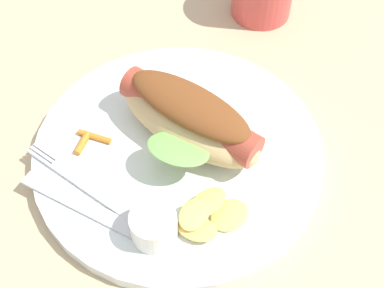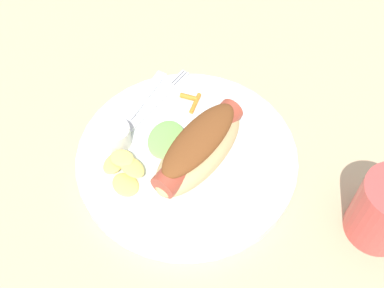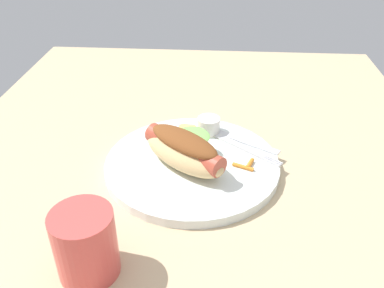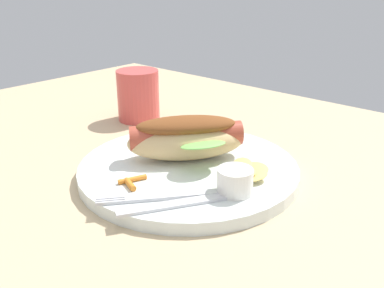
{
  "view_description": "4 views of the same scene",
  "coord_description": "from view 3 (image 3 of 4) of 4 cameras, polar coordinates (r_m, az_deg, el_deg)",
  "views": [
    {
      "loc": [
        -32.89,
        -0.3,
        43.61
      ],
      "look_at": [
        -4.06,
        -1.61,
        4.36
      ],
      "focal_mm": 48.5,
      "sensor_mm": 36.0,
      "label": 1
    },
    {
      "loc": [
        -3.81,
        -36.1,
        53.92
      ],
      "look_at": [
        -1.82,
        -0.41,
        4.31
      ],
      "focal_mm": 45.26,
      "sensor_mm": 36.0,
      "label": 2
    },
    {
      "loc": [
        53.28,
        3.95,
        40.92
      ],
      "look_at": [
        -2.07,
        0.01,
        5.15
      ],
      "focal_mm": 38.2,
      "sensor_mm": 36.0,
      "label": 3
    },
    {
      "loc": [
        -36.82,
        37.98,
        25.33
      ],
      "look_at": [
        -4.44,
        1.5,
        5.42
      ],
      "focal_mm": 39.51,
      "sensor_mm": 36.0,
      "label": 4
    }
  ],
  "objects": [
    {
      "name": "plate",
      "position": [
        0.69,
        0.02,
        -2.87
      ],
      "size": [
        29.14,
        29.14,
        1.6
      ],
      "primitive_type": "cylinder",
      "color": "white",
      "rests_on": "ground_plane"
    },
    {
      "name": "carrot_garnish",
      "position": [
        0.67,
        7.61,
        -2.96
      ],
      "size": [
        3.16,
        3.71,
        0.72
      ],
      "color": "orange",
      "rests_on": "plate"
    },
    {
      "name": "sauce_ramekin",
      "position": [
        0.75,
        2.33,
        2.62
      ],
      "size": [
        4.18,
        4.18,
        2.99
      ],
      "primitive_type": "cylinder",
      "color": "white",
      "rests_on": "plate"
    },
    {
      "name": "drinking_cup",
      "position": [
        0.52,
        -14.65,
        -13.36
      ],
      "size": [
        7.57,
        7.57,
        9.13
      ],
      "primitive_type": "cylinder",
      "color": "#D84C47",
      "rests_on": "ground_plane"
    },
    {
      "name": "knife",
      "position": [
        0.74,
        7.26,
        0.39
      ],
      "size": [
        8.16,
        12.41,
        0.36
      ],
      "primitive_type": "cube",
      "rotation": [
        0.0,
        0.0,
        1.03
      ],
      "color": "silver",
      "rests_on": "plate"
    },
    {
      "name": "hot_dog",
      "position": [
        0.66,
        -1.12,
        -0.81
      ],
      "size": [
        15.15,
        16.46,
        5.95
      ],
      "rotation": [
        0.0,
        0.0,
        0.88
      ],
      "color": "#DBB77A",
      "rests_on": "plate"
    },
    {
      "name": "fork",
      "position": [
        0.72,
        7.21,
        -0.54
      ],
      "size": [
        10.1,
        12.13,
        0.4
      ],
      "rotation": [
        0.0,
        0.0,
        0.89
      ],
      "color": "silver",
      "rests_on": "plate"
    },
    {
      "name": "ground_plane",
      "position": [
        0.68,
        -0.13,
        -5.25
      ],
      "size": [
        120.0,
        90.0,
        1.8
      ],
      "primitive_type": "cube",
      "color": "tan"
    },
    {
      "name": "chips_pile",
      "position": [
        0.75,
        -1.46,
        1.86
      ],
      "size": [
        6.48,
        7.68,
        1.82
      ],
      "color": "#EAC965",
      "rests_on": "plate"
    }
  ]
}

